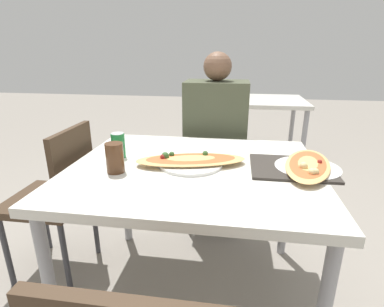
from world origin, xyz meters
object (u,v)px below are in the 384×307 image
dining_table (193,180)px  person_seated (216,130)px  chair_far_seated (216,156)px  pizza_main (190,161)px  chair_side_left (58,193)px  drink_glass (115,158)px  soda_can (118,145)px  pizza_second (308,166)px

dining_table → person_seated: 0.70m
chair_far_seated → pizza_main: size_ratio=1.62×
chair_side_left → drink_glass: chair_side_left is taller
dining_table → chair_side_left: size_ratio=1.31×
chair_far_seated → pizza_main: chair_far_seated is taller
chair_far_seated → drink_glass: chair_far_seated is taller
chair_side_left → drink_glass: 0.56m
person_seated → drink_glass: bearing=64.8°
person_seated → soda_can: size_ratio=9.88×
chair_far_seated → pizza_main: bearing=84.9°
chair_far_seated → person_seated: person_seated is taller
person_seated → pizza_main: person_seated is taller
chair_side_left → pizza_main: chair_side_left is taller
chair_far_seated → chair_side_left: size_ratio=1.00×
pizza_main → soda_can: soda_can is taller
dining_table → chair_side_left: (-0.76, 0.08, -0.16)m
dining_table → pizza_main: pizza_main is taller
chair_far_seated → soda_can: (-0.44, -0.74, 0.29)m
dining_table → drink_glass: (-0.33, -0.12, 0.14)m
chair_side_left → person_seated: (0.82, 0.62, 0.23)m
pizza_main → drink_glass: size_ratio=4.08×
pizza_main → soda_can: bearing=172.8°
person_seated → pizza_second: bearing=124.6°
chair_far_seated → pizza_main: (-0.07, -0.78, 0.25)m
chair_side_left → pizza_main: bearing=-94.4°
drink_glass → soda_can: bearing=107.2°
dining_table → drink_glass: drink_glass is taller
chair_far_seated → drink_glass: bearing=67.5°
drink_glass → chair_side_left: bearing=156.0°
chair_side_left → person_seated: bearing=-52.9°
person_seated → drink_glass: 0.90m
dining_table → drink_glass: size_ratio=8.64×
pizza_second → chair_far_seated: bearing=120.6°
chair_side_left → chair_far_seated: bearing=-48.3°
dining_table → pizza_main: bearing=131.9°
chair_far_seated → chair_side_left: (-0.82, -0.73, 0.00)m
chair_side_left → person_seated: person_seated is taller
soda_can → drink_glass: drink_glass is taller
pizza_main → pizza_second: (0.53, 0.01, 0.00)m
chair_side_left → soda_can: 0.48m
chair_far_seated → drink_glass: 1.04m
dining_table → person_seated: bearing=85.6°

